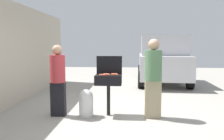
# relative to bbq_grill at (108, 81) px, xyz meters

# --- Properties ---
(ground_plane) EXTENTS (24.00, 24.00, 0.00)m
(ground_plane) POSITION_rel_bbq_grill_xyz_m (0.12, 0.09, -0.79)
(ground_plane) COLOR #9E998E
(house_wall_side) EXTENTS (0.24, 8.00, 2.77)m
(house_wall_side) POSITION_rel_bbq_grill_xyz_m (-2.70, 1.09, 0.59)
(house_wall_side) COLOR #B2A893
(house_wall_side) RESTS_ON ground
(bbq_grill) EXTENTS (0.60, 0.44, 0.94)m
(bbq_grill) POSITION_rel_bbq_grill_xyz_m (0.00, 0.00, 0.00)
(bbq_grill) COLOR black
(bbq_grill) RESTS_ON ground
(grill_lid_open) EXTENTS (0.60, 0.05, 0.42)m
(grill_lid_open) POSITION_rel_bbq_grill_xyz_m (-0.00, 0.22, 0.35)
(grill_lid_open) COLOR black
(grill_lid_open) RESTS_ON bbq_grill
(hot_dog_0) EXTENTS (0.13, 0.03, 0.03)m
(hot_dog_0) POSITION_rel_bbq_grill_xyz_m (-0.02, -0.10, 0.16)
(hot_dog_0) COLOR #AD4228
(hot_dog_0) RESTS_ON bbq_grill
(hot_dog_1) EXTENTS (0.13, 0.04, 0.03)m
(hot_dog_1) POSITION_rel_bbq_grill_xyz_m (-0.07, 0.09, 0.16)
(hot_dog_1) COLOR #C6593D
(hot_dog_1) RESTS_ON bbq_grill
(hot_dog_2) EXTENTS (0.13, 0.04, 0.03)m
(hot_dog_2) POSITION_rel_bbq_grill_xyz_m (-0.04, 0.03, 0.16)
(hot_dog_2) COLOR #C6593D
(hot_dog_2) RESTS_ON bbq_grill
(hot_dog_3) EXTENTS (0.13, 0.04, 0.03)m
(hot_dog_3) POSITION_rel_bbq_grill_xyz_m (0.13, 0.02, 0.16)
(hot_dog_3) COLOR #C6593D
(hot_dog_3) RESTS_ON bbq_grill
(hot_dog_4) EXTENTS (0.13, 0.03, 0.03)m
(hot_dog_4) POSITION_rel_bbq_grill_xyz_m (-0.15, -0.05, 0.16)
(hot_dog_4) COLOR #C6593D
(hot_dog_4) RESTS_ON bbq_grill
(hot_dog_5) EXTENTS (0.13, 0.04, 0.03)m
(hot_dog_5) POSITION_rel_bbq_grill_xyz_m (0.17, -0.05, 0.16)
(hot_dog_5) COLOR #AD4228
(hot_dog_5) RESTS_ON bbq_grill
(hot_dog_6) EXTENTS (0.13, 0.03, 0.03)m
(hot_dog_6) POSITION_rel_bbq_grill_xyz_m (-0.13, -0.16, 0.16)
(hot_dog_6) COLOR #B74C33
(hot_dog_6) RESTS_ON bbq_grill
(hot_dog_7) EXTENTS (0.13, 0.04, 0.03)m
(hot_dog_7) POSITION_rel_bbq_grill_xyz_m (0.13, 0.13, 0.16)
(hot_dog_7) COLOR #B74C33
(hot_dog_7) RESTS_ON bbq_grill
(hot_dog_8) EXTENTS (0.13, 0.03, 0.03)m
(hot_dog_8) POSITION_rel_bbq_grill_xyz_m (0.11, -0.01, 0.16)
(hot_dog_8) COLOR #C6593D
(hot_dog_8) RESTS_ON bbq_grill
(propane_tank) EXTENTS (0.32, 0.32, 0.62)m
(propane_tank) POSITION_rel_bbq_grill_xyz_m (-0.50, -0.11, -0.47)
(propane_tank) COLOR silver
(propane_tank) RESTS_ON ground
(person_left) EXTENTS (0.34, 0.34, 1.62)m
(person_left) POSITION_rel_bbq_grill_xyz_m (-1.14, -0.12, 0.08)
(person_left) COLOR black
(person_left) RESTS_ON ground
(person_right) EXTENTS (0.37, 0.37, 1.75)m
(person_right) POSITION_rel_bbq_grill_xyz_m (1.00, -0.12, 0.15)
(person_right) COLOR gray
(person_right) RESTS_ON ground
(parked_minivan) EXTENTS (2.17, 4.47, 2.02)m
(parked_minivan) POSITION_rel_bbq_grill_xyz_m (1.88, 5.00, 0.23)
(parked_minivan) COLOR #B7B7BC
(parked_minivan) RESTS_ON ground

